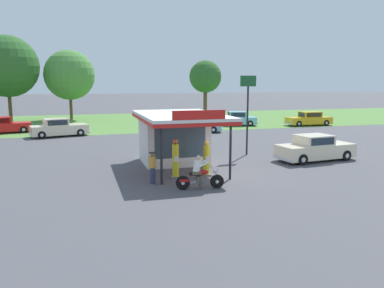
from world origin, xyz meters
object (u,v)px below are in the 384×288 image
Objects in this scene: parked_car_back_row_centre_left at (3,126)px; roadside_pole_sign at (248,102)px; gas_pump_offside at (206,160)px; featured_classic_sedan at (315,149)px; gas_pump_nearside at (176,160)px; parked_car_back_row_centre_right at (235,119)px; bystander_strolling_foreground at (152,167)px; parked_car_back_row_left at (309,119)px; parked_car_second_row_spare at (195,125)px; motorcycle_with_rider at (199,175)px; parked_car_back_row_far_right at (59,128)px; bystander_standing_back_lot at (202,133)px.

parked_car_back_row_centre_left is 0.98× the size of roadside_pole_sign.
featured_classic_sedan is (7.82, 2.00, -0.13)m from gas_pump_offside.
gas_pump_nearside is 0.38× the size of parked_car_back_row_centre_right.
bystander_strolling_foreground is (-2.97, -0.72, -0.03)m from gas_pump_offside.
parked_car_back_row_left is at bearing 43.63° from gas_pump_nearside.
parked_car_second_row_spare is 18.45m from parked_car_back_row_centre_left.
parked_car_back_row_left is at bearing 42.88° from bystander_strolling_foreground.
featured_classic_sedan is at bearing -41.02° from roadside_pole_sign.
motorcycle_with_rider is 21.38m from parked_car_back_row_far_right.
parked_car_back_row_far_right is at bearing -176.94° from parked_car_back_row_left.
parked_car_back_row_centre_right is 3.03× the size of bystander_standing_back_lot.
motorcycle_with_rider is at bearing -63.05° from parked_car_back_row_centre_left.
parked_car_back_row_centre_right is at bearing 164.55° from parked_car_back_row_left.
gas_pump_nearside is 19.06m from parked_car_back_row_far_right.
bystander_strolling_foreground is at bearing -151.41° from gas_pump_nearside.
gas_pump_nearside reaches higher than parked_car_second_row_spare.
gas_pump_offside is at bearing -104.76° from parked_car_second_row_spare.
roadside_pole_sign is at bearing 52.03° from motorcycle_with_rider.
parked_car_second_row_spare is at bearing -144.29° from parked_car_back_row_centre_right.
gas_pump_nearside is at bearing -141.45° from roadside_pole_sign.
roadside_pole_sign reaches higher than gas_pump_nearside.
featured_classic_sedan reaches higher than motorcycle_with_rider.
featured_classic_sedan is 5.24m from roadside_pole_sign.
roadside_pole_sign is at bearing -43.47° from parked_car_back_row_centre_left.
parked_car_back_row_far_right reaches higher than parked_car_back_row_centre_left.
parked_car_second_row_spare is at bearing -2.79° from parked_car_back_row_far_right.
bystander_standing_back_lot is (3.97, 12.07, 0.28)m from motorcycle_with_rider.
parked_car_back_row_centre_left is (-17.89, 4.48, 0.06)m from parked_car_second_row_spare.
parked_car_back_row_centre_left is (-23.87, 0.19, 0.00)m from parked_car_back_row_centre_right.
parked_car_back_row_centre_right is at bearing 35.71° from parked_car_second_row_spare.
motorcycle_with_rider is at bearing -70.85° from parked_car_back_row_far_right.
gas_pump_nearside is at bearing -119.42° from parked_car_back_row_centre_right.
featured_classic_sedan is 0.99× the size of parked_car_back_row_far_right.
gas_pump_offside is 1.21× the size of bystander_strolling_foreground.
parked_car_second_row_spare is (6.21, 17.31, -0.28)m from gas_pump_nearside.
featured_classic_sedan reaches higher than parked_car_back_row_left.
parked_car_back_row_centre_left is 24.79m from bystander_strolling_foreground.
motorcycle_with_rider is 1.27× the size of bystander_standing_back_lot.
motorcycle_with_rider is (-1.10, -2.27, -0.20)m from gas_pump_offside.
featured_classic_sedan is at bearing 25.55° from motorcycle_with_rider.
parked_car_back_row_centre_right reaches higher than bystander_strolling_foreground.
roadside_pole_sign reaches higher than bystander_standing_back_lot.
parked_car_back_row_centre_right is (11.63, 23.87, 0.05)m from motorcycle_with_rider.
parked_car_second_row_spare is at bearing -14.06° from parked_car_back_row_centre_left.
motorcycle_with_rider is 0.42× the size of parked_car_back_row_far_right.
gas_pump_nearside reaches higher than parked_car_back_row_left.
featured_classic_sedan reaches higher than parked_car_back_row_centre_right.
featured_classic_sedan is at bearing 11.91° from gas_pump_nearside.
gas_pump_offside is 2.53m from motorcycle_with_rider.
parked_car_back_row_centre_left is at bearing 121.46° from gas_pump_offside.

